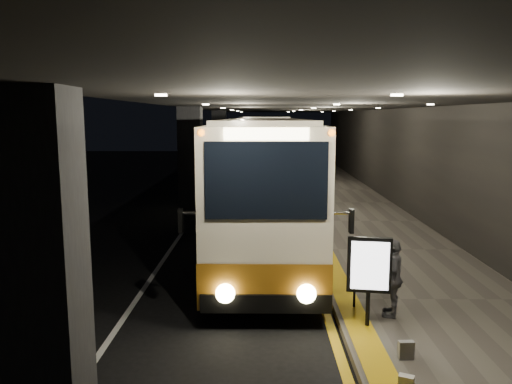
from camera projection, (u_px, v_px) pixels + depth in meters
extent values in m
plane|color=black|center=(226.00, 263.00, 13.99)|extent=(90.00, 90.00, 0.00)
cube|color=silver|center=(188.00, 224.00, 18.95)|extent=(0.12, 50.00, 0.01)
cube|color=gold|center=(297.00, 224.00, 18.91)|extent=(0.18, 50.00, 0.01)
cube|color=#514C44|center=(360.00, 223.00, 18.87)|extent=(4.50, 50.00, 0.15)
cube|color=gold|center=(310.00, 221.00, 18.88)|extent=(0.50, 50.00, 0.01)
cube|color=black|center=(424.00, 145.00, 18.40)|extent=(0.10, 50.00, 6.00)
cube|color=black|center=(46.00, 279.00, 5.77)|extent=(0.80, 0.80, 4.40)
cube|color=black|center=(191.00, 170.00, 17.63)|extent=(0.80, 0.80, 4.40)
cube|color=black|center=(219.00, 148.00, 29.49)|extent=(0.80, 0.80, 4.40)
cube|color=black|center=(303.00, 101.00, 18.21)|extent=(9.00, 50.00, 0.40)
cube|color=beige|center=(264.00, 180.00, 15.26)|extent=(2.60, 12.25, 3.47)
cube|color=brown|center=(264.00, 220.00, 15.45)|extent=(2.62, 12.27, 0.92)
cube|color=black|center=(266.00, 181.00, 9.07)|extent=(2.24, 0.07, 1.43)
cube|color=black|center=(266.00, 302.00, 9.50)|extent=(2.50, 0.26, 0.36)
cylinder|color=black|center=(216.00, 269.00, 11.69)|extent=(0.29, 1.02, 1.02)
cylinder|color=black|center=(314.00, 270.00, 11.66)|extent=(0.29, 1.02, 1.02)
cylinder|color=black|center=(234.00, 208.00, 19.55)|extent=(0.29, 1.02, 1.02)
cylinder|color=black|center=(293.00, 208.00, 19.53)|extent=(0.29, 1.02, 1.02)
sphere|color=#FFEAA5|center=(225.00, 293.00, 9.39)|extent=(0.37, 0.37, 0.37)
sphere|color=#FFEAA5|center=(306.00, 294.00, 9.37)|extent=(0.37, 0.37, 0.37)
cube|color=#FFF2BF|center=(266.00, 134.00, 8.93)|extent=(1.53, 0.06, 0.22)
cube|color=beige|center=(259.00, 149.00, 29.05)|extent=(3.34, 12.52, 3.51)
cube|color=brown|center=(259.00, 171.00, 29.25)|extent=(3.36, 12.54, 0.93)
cube|color=black|center=(259.00, 141.00, 22.78)|extent=(2.27, 0.20, 1.45)
cube|color=black|center=(259.00, 192.00, 23.22)|extent=(2.54, 0.41, 0.36)
cylinder|color=black|center=(236.00, 186.00, 25.44)|extent=(0.29, 1.03, 1.03)
cylinder|color=black|center=(282.00, 187.00, 25.41)|extent=(0.29, 1.03, 1.03)
cylinder|color=black|center=(242.00, 170.00, 33.40)|extent=(0.29, 1.03, 1.03)
cylinder|color=black|center=(277.00, 170.00, 33.37)|extent=(0.29, 1.03, 1.03)
imported|color=#D66388|center=(321.00, 220.00, 15.06)|extent=(0.57, 0.68, 1.61)
imported|color=#4E4D52|center=(393.00, 278.00, 9.79)|extent=(0.72, 1.01, 1.55)
cube|color=black|center=(406.00, 350.00, 8.10)|extent=(0.26, 0.12, 0.30)
cube|color=silver|center=(406.00, 384.00, 7.10)|extent=(0.25, 0.20, 0.27)
cylinder|color=black|center=(368.00, 309.00, 9.37)|extent=(0.08, 0.08, 0.67)
cube|color=black|center=(369.00, 265.00, 9.24)|extent=(0.82, 0.22, 1.05)
cube|color=white|center=(370.00, 266.00, 9.18)|extent=(0.68, 0.12, 0.91)
cylinder|color=black|center=(355.00, 284.00, 10.26)|extent=(0.05, 0.05, 1.02)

